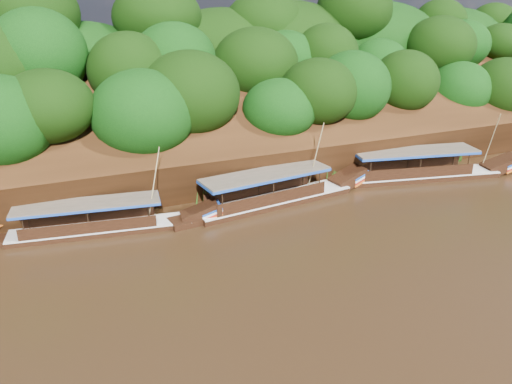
# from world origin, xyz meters

# --- Properties ---
(ground) EXTENTS (160.00, 160.00, 0.00)m
(ground) POSITION_xyz_m (0.00, 0.00, 0.00)
(ground) COLOR black
(ground) RESTS_ON ground
(riverbank) EXTENTS (120.00, 30.06, 19.40)m
(riverbank) POSITION_xyz_m (-0.01, 22.73, 1.89)
(riverbank) COLOR black
(riverbank) RESTS_ON ground
(boat_0) EXTENTS (16.31, 5.44, 6.33)m
(boat_0) POSITION_xyz_m (14.68, 7.05, 0.59)
(boat_0) COLOR black
(boat_0) RESTS_ON ground
(boat_1) EXTENTS (15.34, 3.99, 6.63)m
(boat_1) POSITION_xyz_m (0.48, 7.31, 0.59)
(boat_1) COLOR black
(boat_1) RESTS_ON ground
(boat_2) EXTENTS (14.26, 3.86, 5.93)m
(boat_2) POSITION_xyz_m (-12.39, 7.31, 0.50)
(boat_2) COLOR black
(boat_2) RESTS_ON ground
(reeds) EXTENTS (48.69, 2.45, 2.06)m
(reeds) POSITION_xyz_m (-2.90, 9.50, 0.90)
(reeds) COLOR #295916
(reeds) RESTS_ON ground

